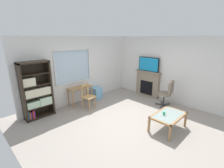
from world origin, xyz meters
The scene contains 12 objects.
ground centered at (0.00, 0.00, -0.01)m, with size 5.88×5.84×0.02m, color #9E9389.
wall_back_with_window centered at (0.05, 2.42, 1.26)m, with size 4.88×0.15×2.56m.
wall_right centered at (2.50, 0.00, 1.28)m, with size 0.12×5.04×2.56m, color silver.
bookshelf centered at (-1.84, 2.18, 0.83)m, with size 0.90×0.38×1.82m.
desk_under_window centered at (-0.29, 2.07, 0.58)m, with size 0.94×0.43×0.70m.
wooden_chair centered at (-0.31, 1.55, 0.46)m, with size 0.50×0.48×0.90m.
plastic_drawer_unit centered at (0.55, 2.12, 0.24)m, with size 0.35×0.40×0.48m, color #72ADDB.
fireplace centered at (2.34, 0.76, 0.56)m, with size 0.26×1.18×1.12m.
tv centered at (2.33, 0.76, 1.42)m, with size 0.06×0.95×0.59m.
office_chair centered at (1.90, -0.36, 0.55)m, with size 0.57×0.58×1.00m.
coffee_table centered at (0.46, -1.16, 0.39)m, with size 1.04×0.65×0.45m.
sippy_cup centered at (0.36, -1.06, 0.50)m, with size 0.07×0.07×0.09m, color #33B770.
Camera 1 is at (-3.46, -2.86, 2.51)m, focal length 25.35 mm.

